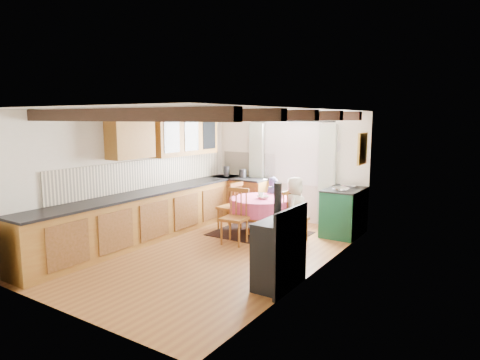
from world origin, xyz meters
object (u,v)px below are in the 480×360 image
Objects in this scene: chair_near at (234,217)px; child_far at (273,202)px; chair_left at (230,206)px; cup at (261,195)px; chair_right at (295,216)px; child_right at (295,208)px; aga_range at (344,211)px; cast_iron_stove at (277,236)px; dining_table at (260,216)px.

child_far is (0.02, 1.44, 0.03)m from chair_near.
cup is (0.72, 0.03, 0.28)m from chair_left.
child_right reaches higher than chair_right.
child_right is (0.74, -0.52, 0.06)m from child_far.
cast_iron_stove reaches higher than aga_range.
child_far reaches higher than cup.
chair_right is (0.84, 0.78, -0.04)m from chair_near.
child_right is (1.41, 0.12, 0.10)m from chair_left.
aga_range is 3.00m from cast_iron_stove.
child_far is at bearing 94.58° from cup.
chair_left is 0.97× the size of aga_range.
chair_right is 2.23m from cast_iron_stove.
aga_range is at bearing 31.15° from cup.
dining_table is 0.84× the size of cast_iron_stove.
chair_near is 0.95× the size of child_far.
chair_near is at bearing -131.18° from aga_range.
chair_near is 1.44m from child_far.
chair_right is at bearing -162.32° from child_right.
chair_right is (0.77, -0.03, 0.10)m from dining_table.
cast_iron_stove is (1.50, -2.13, 0.35)m from dining_table.
chair_near is 1.03× the size of chair_left.
chair_left is 0.83× the size of child_right.
child_right reaches higher than cup.
aga_range is 9.17× the size of cup.
child_right reaches higher than aga_range.
child_right is at bearing 43.35° from chair_near.
chair_right is at bearing -2.59° from dining_table.
child_right is (-0.81, 2.23, -0.12)m from cast_iron_stove.
chair_right reaches higher than cup.
child_right is at bearing 8.31° from dining_table.
chair_near is at bearing 128.32° from child_right.
child_far reaches higher than aga_range.
cup is (-1.39, -0.84, 0.30)m from aga_range.
chair_right is 0.65× the size of cast_iron_stove.
chair_near is at bearing 44.25° from chair_left.
cup is (0.05, -0.61, 0.24)m from child_far.
child_right is (-0.70, -0.75, 0.12)m from aga_range.
cast_iron_stove is at bearing -87.89° from aga_range.
cup is at bearing 78.22° from chair_near.
aga_range is at bearing 117.51° from chair_left.
chair_left is 3.07m from cast_iron_stove.
chair_left is 1.42m from child_right.
child_far is at bearing 69.79° from chair_right.
child_right is at bearing 48.28° from chair_right.
chair_left is 0.93m from child_far.
cast_iron_stove reaches higher than cup.
child_right is (0.76, 0.92, 0.09)m from chair_near.
cast_iron_stove reaches higher than child_right.
child_far is at bearing -170.78° from aga_range.
chair_left is 2.29m from aga_range.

